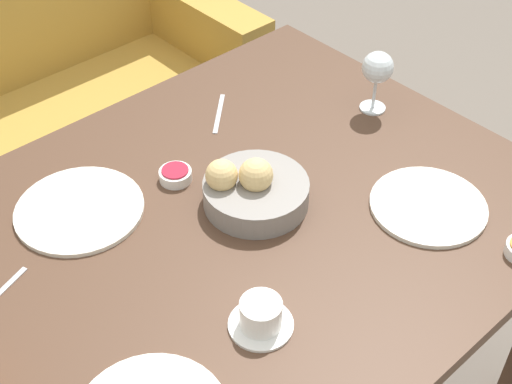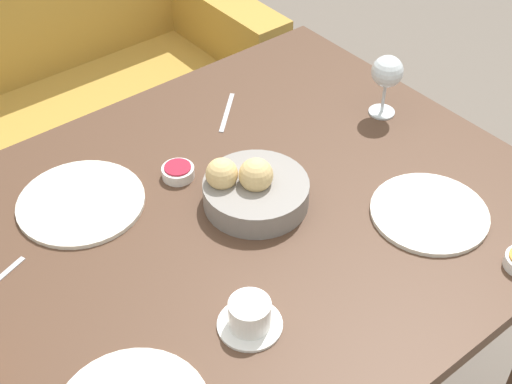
# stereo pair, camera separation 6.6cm
# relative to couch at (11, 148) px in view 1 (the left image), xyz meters

# --- Properties ---
(dining_table) EXTENTS (1.31, 1.03, 0.74)m
(dining_table) POSITION_rel_couch_xyz_m (0.04, -1.07, 0.33)
(dining_table) COLOR #4C3323
(dining_table) RESTS_ON ground_plane
(couch) EXTENTS (1.59, 0.70, 0.90)m
(couch) POSITION_rel_couch_xyz_m (0.00, 0.00, 0.00)
(couch) COLOR #B28938
(couch) RESTS_ON ground_plane
(bread_basket) EXTENTS (0.22, 0.22, 0.11)m
(bread_basket) POSITION_rel_couch_xyz_m (0.10, -1.06, 0.45)
(bread_basket) COLOR gray
(bread_basket) RESTS_ON dining_table
(plate_near_right) EXTENTS (0.24, 0.24, 0.01)m
(plate_near_right) POSITION_rel_couch_xyz_m (0.36, -1.31, 0.42)
(plate_near_right) COLOR silver
(plate_near_right) RESTS_ON dining_table
(plate_far_center) EXTENTS (0.27, 0.27, 0.01)m
(plate_far_center) POSITION_rel_couch_xyz_m (-0.18, -0.84, 0.42)
(plate_far_center) COLOR silver
(plate_far_center) RESTS_ON dining_table
(wine_glass) EXTENTS (0.08, 0.08, 0.16)m
(wine_glass) POSITION_rel_couch_xyz_m (0.55, -1.00, 0.53)
(wine_glass) COLOR silver
(wine_glass) RESTS_ON dining_table
(coffee_cup) EXTENTS (0.12, 0.12, 0.06)m
(coffee_cup) POSITION_rel_couch_xyz_m (-0.10, -1.31, 0.44)
(coffee_cup) COLOR white
(coffee_cup) RESTS_ON dining_table
(jam_bowl_berry) EXTENTS (0.07, 0.07, 0.03)m
(jam_bowl_berry) POSITION_rel_couch_xyz_m (0.03, -0.89, 0.43)
(jam_bowl_berry) COLOR white
(jam_bowl_berry) RESTS_ON dining_table
(fork_silver) EXTENTS (0.13, 0.12, 0.00)m
(fork_silver) POSITION_rel_couch_xyz_m (0.26, -0.76, 0.42)
(fork_silver) COLOR #B7B7BC
(fork_silver) RESTS_ON dining_table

